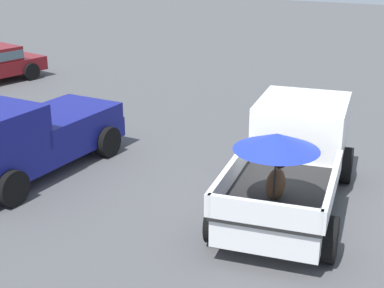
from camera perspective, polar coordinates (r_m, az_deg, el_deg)
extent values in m
plane|color=#4C4C4F|center=(11.66, 9.61, -6.39)|extent=(80.00, 80.00, 0.00)
cylinder|color=black|center=(13.24, 6.82, -1.08)|extent=(0.84, 0.41, 0.80)
cylinder|color=black|center=(13.02, 15.27, -2.05)|extent=(0.84, 0.41, 0.80)
cylinder|color=black|center=(10.14, 2.52, -7.83)|extent=(0.84, 0.41, 0.80)
cylinder|color=black|center=(9.84, 13.68, -9.33)|extent=(0.84, 0.41, 0.80)
cube|color=white|center=(11.42, 9.77, -3.83)|extent=(5.23, 2.59, 0.50)
cube|color=white|center=(12.45, 11.06, 1.99)|extent=(2.38, 2.18, 1.08)
cube|color=#4C606B|center=(13.34, 11.75, 4.05)|extent=(0.34, 1.71, 0.64)
cube|color=black|center=(10.27, 8.78, -4.87)|extent=(3.06, 2.27, 0.06)
cube|color=white|center=(10.35, 3.84, -3.07)|extent=(2.78, 0.56, 0.40)
cube|color=white|center=(10.08, 14.00, -4.30)|extent=(2.78, 0.56, 0.40)
cube|color=white|center=(8.97, 7.27, -6.99)|extent=(0.40, 1.83, 0.40)
ellipsoid|color=#472D19|center=(9.90, 8.47, -4.00)|extent=(0.72, 0.43, 0.52)
sphere|color=#472D19|center=(10.05, 8.89, -1.67)|extent=(0.32, 0.32, 0.28)
cone|color=#472D19|center=(10.01, 8.48, -0.87)|extent=(0.10, 0.10, 0.12)
cone|color=#472D19|center=(9.98, 9.38, -0.98)|extent=(0.10, 0.10, 0.12)
cylinder|color=black|center=(9.48, 8.37, -3.34)|extent=(0.03, 0.03, 1.05)
cone|color=#1E33B7|center=(9.25, 8.56, 0.24)|extent=(1.65, 1.65, 0.28)
cylinder|color=black|center=(12.03, -17.75, -4.26)|extent=(0.76, 0.27, 0.76)
cylinder|color=black|center=(14.21, -8.49, 0.24)|extent=(0.76, 0.27, 0.76)
cylinder|color=black|center=(15.39, -14.13, 1.40)|extent=(0.76, 0.27, 0.76)
cube|color=navy|center=(13.63, -15.78, -0.42)|extent=(4.83, 1.88, 0.50)
cube|color=navy|center=(14.17, -13.15, 2.52)|extent=(2.73, 1.84, 0.40)
cylinder|color=black|center=(22.80, -15.95, 7.07)|extent=(0.69, 0.34, 0.66)
cylinder|color=black|center=(24.23, -18.43, 7.55)|extent=(0.69, 0.34, 0.66)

